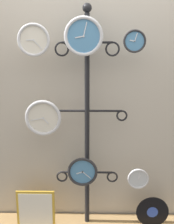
{
  "coord_description": "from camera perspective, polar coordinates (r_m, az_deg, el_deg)",
  "views": [
    {
      "loc": [
        0.04,
        -1.92,
        1.68
      ],
      "look_at": [
        0.0,
        0.36,
        1.19
      ],
      "focal_mm": 42.0,
      "sensor_mm": 36.0,
      "label": 1
    }
  ],
  "objects": [
    {
      "name": "display_stand",
      "position": [
        2.47,
        0.02,
        -7.3
      ],
      "size": [
        0.74,
        0.34,
        2.11
      ],
      "color": "black",
      "rests_on": "ground_plane"
    },
    {
      "name": "clock_middle_left",
      "position": [
        2.35,
        -9.51,
        -1.28
      ],
      "size": [
        0.32,
        0.04,
        0.32
      ],
      "color": "silver"
    },
    {
      "name": "clock_top_left",
      "position": [
        2.27,
        -11.53,
        15.11
      ],
      "size": [
        0.27,
        0.04,
        0.27
      ],
      "color": "silver"
    },
    {
      "name": "shop_wall",
      "position": [
        2.51,
        0.09,
        5.78
      ],
      "size": [
        4.4,
        0.04,
        2.8
      ],
      "color": "#BCB2A3",
      "rests_on": "ground_plane"
    },
    {
      "name": "clock_top_center",
      "position": [
        2.25,
        -0.75,
        16.16
      ],
      "size": [
        0.33,
        0.04,
        0.33
      ],
      "color": "#4C84B2"
    },
    {
      "name": "clock_top_right",
      "position": [
        2.28,
        10.31,
        14.92
      ],
      "size": [
        0.19,
        0.04,
        0.19
      ],
      "color": "#4C84B2"
    },
    {
      "name": "clock_bottom_center",
      "position": [
        2.49,
        -0.97,
        -12.86
      ],
      "size": [
        0.28,
        0.04,
        0.28
      ],
      "color": "#4C84B2"
    },
    {
      "name": "picture_frame",
      "position": [
        2.72,
        -11.1,
        -19.99
      ],
      "size": [
        0.36,
        0.02,
        0.37
      ],
      "color": "gold",
      "rests_on": "low_shelf"
    },
    {
      "name": "clock_bottom_right",
      "position": [
        2.54,
        11.06,
        -14.05
      ],
      "size": [
        0.2,
        0.04,
        0.2
      ],
      "color": "silver"
    },
    {
      "name": "vinyl_record",
      "position": [
        2.75,
        14.04,
        -20.37
      ],
      "size": [
        0.31,
        0.01,
        0.31
      ],
      "color": "black",
      "rests_on": "low_shelf"
    }
  ]
}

